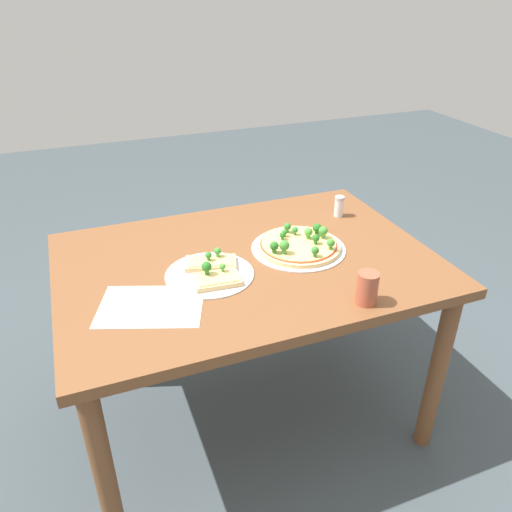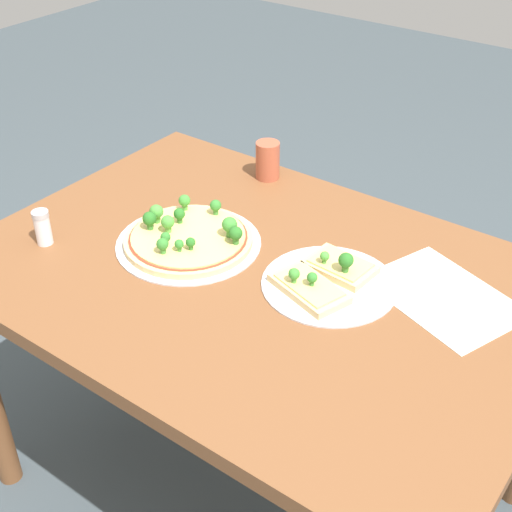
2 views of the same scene
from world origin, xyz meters
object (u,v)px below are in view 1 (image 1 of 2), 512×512
object	(u,v)px
drinking_cup	(367,288)
pizza_tray_slice	(212,271)
condiment_shaker	(339,206)
pizza_tray_whole	(299,245)
dining_table	(247,282)

from	to	relation	value
drinking_cup	pizza_tray_slice	bearing A→B (deg)	140.11
drinking_cup	condiment_shaker	world-z (taller)	drinking_cup
pizza_tray_whole	drinking_cup	xyz separation A→B (m)	(0.04, -0.37, 0.03)
dining_table	drinking_cup	xyz separation A→B (m)	(0.24, -0.36, 0.14)
drinking_cup	condiment_shaker	distance (m)	0.60
pizza_tray_whole	drinking_cup	size ratio (longest dim) A/B	3.31
pizza_tray_whole	pizza_tray_slice	distance (m)	0.34
pizza_tray_whole	condiment_shaker	xyz separation A→B (m)	(0.26, 0.19, 0.03)
drinking_cup	condiment_shaker	xyz separation A→B (m)	(0.22, 0.56, -0.01)
pizza_tray_slice	condiment_shaker	distance (m)	0.64
dining_table	pizza_tray_whole	size ratio (longest dim) A/B	3.79
pizza_tray_slice	condiment_shaker	xyz separation A→B (m)	(0.60, 0.24, 0.03)
pizza_tray_slice	drinking_cup	world-z (taller)	drinking_cup
pizza_tray_slice	condiment_shaker	bearing A→B (deg)	22.32
drinking_cup	condiment_shaker	bearing A→B (deg)	68.28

